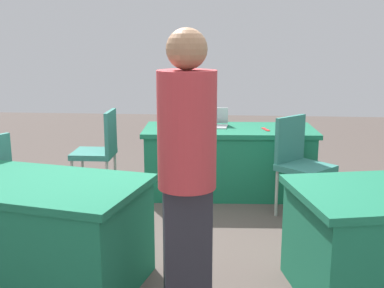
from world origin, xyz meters
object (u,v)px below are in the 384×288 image
person_presenter (187,165)px  yarn_ball (201,120)px  laptop_silver (213,123)px  scissors_red (266,129)px  table_mid_right (43,233)px  chair_aisle (300,159)px  chair_by_pillar (100,147)px  table_foreground (229,161)px

person_presenter → yarn_ball: person_presenter is taller
laptop_silver → scissors_red: bearing=168.4°
table_mid_right → yarn_ball: bearing=-113.2°
laptop_silver → yarn_ball: (0.14, -0.03, 0.03)m
yarn_ball → chair_aisle: bearing=143.3°
laptop_silver → yarn_ball: 0.14m
table_mid_right → yarn_ball: size_ratio=11.39×
chair_by_pillar → table_foreground: bearing=-84.1°
table_foreground → laptop_silver: bearing=-25.2°
chair_aisle → yarn_ball: size_ratio=7.11×
table_foreground → chair_by_pillar: size_ratio=2.02×
table_foreground → yarn_ball: (0.32, -0.12, 0.44)m
chair_aisle → table_foreground: bearing=-88.3°
scissors_red → laptop_silver: bearing=-121.7°
table_foreground → chair_aisle: bearing=137.4°
yarn_ball → table_mid_right: bearing=66.8°
table_mid_right → chair_aisle: 2.49m
person_presenter → chair_by_pillar: bearing=-74.9°
table_foreground → table_mid_right: (1.29, 2.15, 0.00)m
chair_by_pillar → yarn_ball: 1.17m
yarn_ball → person_presenter: bearing=91.8°
table_foreground → chair_by_pillar: chair_by_pillar is taller
scissors_red → chair_by_pillar: bearing=-103.2°
chair_aisle → scissors_red: 0.66m
chair_aisle → scissors_red: (0.30, -0.56, 0.19)m
chair_by_pillar → laptop_silver: size_ratio=2.82×
chair_aisle → yarn_ball: (1.01, -0.75, 0.25)m
yarn_ball → scissors_red: bearing=165.2°
chair_aisle → scissors_red: bearing=-107.8°
table_foreground → laptop_silver: laptop_silver is taller
chair_by_pillar → scissors_red: (-1.81, -0.10, 0.21)m
yarn_ball → chair_by_pillar: bearing=14.8°
yarn_ball → scissors_red: 0.74m
laptop_silver → scissors_red: laptop_silver is taller
table_mid_right → table_foreground: bearing=-120.9°
chair_aisle → chair_by_pillar: bearing=-58.0°
table_mid_right → chair_by_pillar: 1.98m
yarn_ball → scissors_red: size_ratio=0.76×
table_mid_right → chair_by_pillar: (0.13, -1.97, 0.17)m
chair_aisle → laptop_silver: 1.15m
table_mid_right → chair_by_pillar: bearing=-86.3°
chair_by_pillar → scissors_red: size_ratio=5.25×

